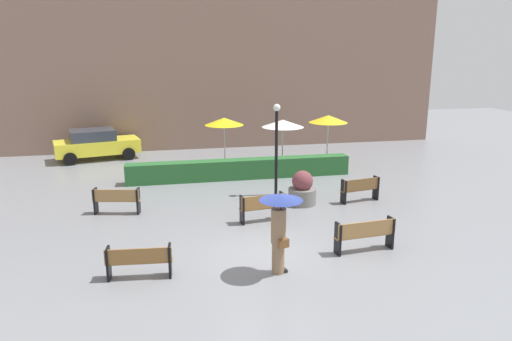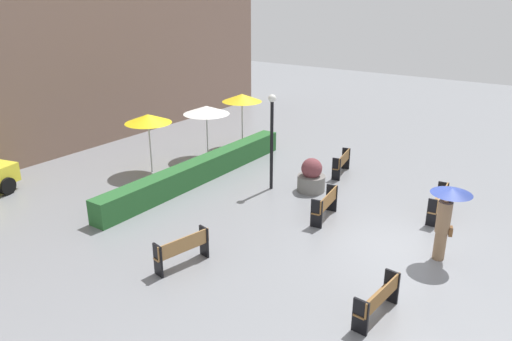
% 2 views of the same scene
% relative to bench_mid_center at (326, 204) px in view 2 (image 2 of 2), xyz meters
% --- Properties ---
extents(ground_plane, '(60.00, 60.00, 0.00)m').
position_rel_bench_mid_center_xyz_m(ground_plane, '(-0.44, -2.82, -0.54)').
color(ground_plane, gray).
extents(bench_mid_center, '(1.55, 0.56, 0.94)m').
position_rel_bench_mid_center_xyz_m(bench_mid_center, '(0.00, 0.00, 0.00)').
color(bench_mid_center, olive).
rests_on(bench_mid_center, ground).
extents(bench_far_left, '(1.63, 0.67, 0.90)m').
position_rel_bench_mid_center_xyz_m(bench_far_left, '(-4.78, 1.81, -0.01)').
color(bench_far_left, '#9E7242').
rests_on(bench_far_left, ground).
extents(bench_near_right, '(1.80, 0.51, 0.92)m').
position_rel_bench_mid_center_xyz_m(bench_near_right, '(2.28, -2.96, 0.00)').
color(bench_near_right, '#9E7242').
rests_on(bench_near_right, ground).
extents(bench_far_right, '(1.58, 0.59, 0.91)m').
position_rel_bench_mid_center_xyz_m(bench_far_right, '(4.06, 1.35, -0.01)').
color(bench_far_right, brown).
rests_on(bench_far_right, ground).
extents(bench_near_left, '(1.64, 0.51, 0.83)m').
position_rel_bench_mid_center_xyz_m(bench_near_left, '(-3.88, -3.33, -0.05)').
color(bench_near_left, olive).
rests_on(bench_near_left, ground).
extents(pedestrian_with_umbrella, '(1.08, 1.08, 2.13)m').
position_rel_bench_mid_center_xyz_m(pedestrian_with_umbrella, '(-0.43, -3.78, 0.89)').
color(pedestrian_with_umbrella, '#8C6B4C').
rests_on(pedestrian_with_umbrella, ground).
extents(planter_pot, '(1.03, 1.03, 1.27)m').
position_rel_bench_mid_center_xyz_m(planter_pot, '(1.84, 1.53, -0.00)').
color(planter_pot, slate).
rests_on(planter_pot, ground).
extents(lamp_post, '(0.28, 0.28, 3.57)m').
position_rel_bench_mid_center_xyz_m(lamp_post, '(1.18, 2.87, 1.67)').
color(lamp_post, black).
rests_on(lamp_post, ground).
extents(patio_umbrella_yellow, '(1.86, 1.86, 2.42)m').
position_rel_bench_mid_center_xyz_m(patio_umbrella_yellow, '(-0.12, 7.87, 1.69)').
color(patio_umbrella_yellow, silver).
rests_on(patio_umbrella_yellow, ground).
extents(patio_umbrella_white, '(2.00, 2.00, 2.34)m').
position_rel_bench_mid_center_xyz_m(patio_umbrella_white, '(2.59, 7.16, 1.62)').
color(patio_umbrella_white, silver).
rests_on(patio_umbrella_white, ground).
extents(patio_umbrella_yellow_far, '(1.84, 1.84, 2.54)m').
position_rel_bench_mid_center_xyz_m(patio_umbrella_yellow_far, '(4.75, 6.84, 1.81)').
color(patio_umbrella_yellow_far, silver).
rests_on(patio_umbrella_yellow_far, ground).
extents(hedge_strip, '(9.90, 0.70, 0.87)m').
position_rel_bench_mid_center_xyz_m(hedge_strip, '(0.25, 5.58, -0.11)').
color(hedge_strip, '#28602D').
rests_on(hedge_strip, ground).
extents(building_facade, '(28.00, 1.20, 11.60)m').
position_rel_bench_mid_center_xyz_m(building_facade, '(-0.44, 13.18, 5.26)').
color(building_facade, '#846656').
rests_on(building_facade, ground).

